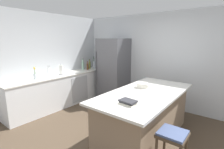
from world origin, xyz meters
TOP-DOWN VIEW (x-y plane):
  - ground_plane at (0.00, 0.00)m, footprint 7.20×7.20m
  - wall_rear at (0.00, 2.25)m, footprint 6.00×0.10m
  - wall_left at (-2.45, 0.00)m, footprint 0.10×6.00m
  - counter_run_left at (-2.09, 0.53)m, footprint 0.66×3.17m
  - kitchen_island at (0.58, 0.49)m, footprint 1.10×2.27m
  - refrigerator at (-1.21, 1.83)m, footprint 0.82×0.77m
  - bar_stool at (1.33, -0.19)m, footprint 0.36×0.36m
  - sink_faucet at (-2.13, 0.16)m, footprint 0.15×0.05m
  - flower_vase at (-2.06, -0.25)m, footprint 0.08×0.08m
  - paper_towel_roll at (-2.05, 0.51)m, footprint 0.14×0.14m
  - whiskey_bottle at (-2.05, 2.00)m, footprint 0.07×0.07m
  - wine_bottle at (-2.12, 1.90)m, footprint 0.06×0.06m
  - soda_bottle at (-2.02, 1.81)m, footprint 0.07×0.07m
  - olive_oil_bottle at (-2.15, 1.71)m, footprint 0.06×0.06m
  - hot_sauce_bottle at (-2.17, 1.62)m, footprint 0.05×0.05m
  - syrup_bottle at (-2.04, 1.52)m, footprint 0.06×0.06m
  - gin_bottle at (-2.17, 1.42)m, footprint 0.08×0.08m
  - cookbook_stack at (0.64, -0.22)m, footprint 0.27×0.20m
  - mixing_bowl at (0.39, 0.72)m, footprint 0.24×0.24m

SIDE VIEW (x-z plane):
  - ground_plane at x=0.00m, z-range 0.00..0.00m
  - counter_run_left at x=-2.09m, z-range 0.00..0.91m
  - kitchen_island at x=0.58m, z-range 0.01..0.92m
  - bar_stool at x=1.33m, z-range 0.22..0.91m
  - cookbook_stack at x=0.64m, z-range 0.91..0.98m
  - refrigerator at x=-1.21m, z-range 0.00..1.91m
  - mixing_bowl at x=0.39m, z-range 0.91..1.01m
  - hot_sauce_bottle at x=-2.17m, z-range 0.88..1.12m
  - flower_vase at x=-2.06m, z-range 0.86..1.17m
  - syrup_bottle at x=-2.04m, z-range 0.87..1.16m
  - whiskey_bottle at x=-2.05m, z-range 0.88..1.19m
  - olive_oil_bottle at x=-2.15m, z-range 0.88..1.20m
  - paper_towel_roll at x=-2.05m, z-range 0.88..1.20m
  - soda_bottle at x=-2.02m, z-range 0.88..1.21m
  - gin_bottle at x=-2.17m, z-range 0.87..1.23m
  - wine_bottle at x=-2.12m, z-range 0.86..1.26m
  - sink_faucet at x=-2.13m, z-range 0.91..1.21m
  - wall_rear at x=0.00m, z-range 0.00..2.60m
  - wall_left at x=-2.45m, z-range 0.00..2.60m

